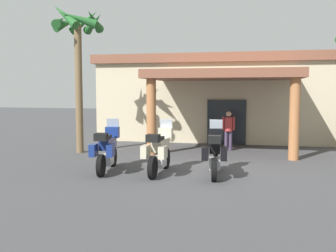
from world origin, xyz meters
TOP-DOWN VIEW (x-y plane):
  - ground_plane at (0.00, 0.00)m, footprint 80.00×80.00m
  - motel_building at (-0.07, 9.00)m, footprint 13.66×10.60m
  - motorcycle_blue at (-3.02, -1.08)m, footprint 0.84×2.20m
  - motorcycle_cream at (-1.35, -1.00)m, footprint 0.70×2.21m
  - motorcycle_black at (0.32, -0.86)m, footprint 0.74×2.21m
  - pedestrian at (0.26, 4.18)m, footprint 0.53×0.32m
  - palm_tree_roadside at (-5.58, 2.19)m, footprint 2.22×2.23m

SIDE VIEW (x-z plane):
  - ground_plane at x=0.00m, z-range 0.00..0.00m
  - motorcycle_blue at x=-3.02m, z-range -0.11..1.50m
  - motorcycle_cream at x=-1.35m, z-range -0.11..1.50m
  - motorcycle_black at x=0.32m, z-range -0.11..1.50m
  - pedestrian at x=0.26m, z-range 0.13..1.79m
  - motel_building at x=-0.07m, z-range 0.04..4.35m
  - palm_tree_roadside at x=-5.58m, z-range 1.63..7.58m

